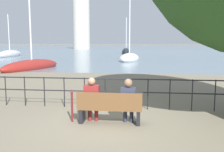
{
  "coord_description": "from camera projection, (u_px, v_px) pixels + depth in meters",
  "views": [
    {
      "loc": [
        0.84,
        -6.7,
        2.22
      ],
      "look_at": [
        0.0,
        0.5,
        1.26
      ],
      "focal_mm": 40.0,
      "sensor_mm": 36.0,
      "label": 1
    }
  ],
  "objects": [
    {
      "name": "seated_person_left",
      "position": [
        92.0,
        98.0,
        6.96
      ],
      "size": [
        0.42,
        0.35,
        1.28
      ],
      "color": "maroon",
      "rests_on": "ground_plane"
    },
    {
      "name": "sailboat_2",
      "position": [
        129.0,
        58.0,
        31.25
      ],
      "size": [
        3.0,
        6.07,
        12.11
      ],
      "rotation": [
        0.0,
        0.0,
        -0.14
      ],
      "color": "white",
      "rests_on": "ground_plane"
    },
    {
      "name": "sailboat_0",
      "position": [
        126.0,
        52.0,
        50.67
      ],
      "size": [
        1.97,
        5.16,
        7.81
      ],
      "rotation": [
        0.0,
        0.0,
        0.05
      ],
      "color": "black",
      "rests_on": "ground_plane"
    },
    {
      "name": "sailboat_3",
      "position": [
        32.0,
        66.0,
        21.29
      ],
      "size": [
        3.41,
        6.98,
        7.46
      ],
      "rotation": [
        0.0,
        0.0,
        -0.28
      ],
      "color": "maroon",
      "rests_on": "ground_plane"
    },
    {
      "name": "seated_person_right",
      "position": [
        128.0,
        99.0,
        6.85
      ],
      "size": [
        0.4,
        0.35,
        1.26
      ],
      "color": "#2D3347",
      "rests_on": "ground_plane"
    },
    {
      "name": "promenade_railing",
      "position": [
        116.0,
        88.0,
        8.45
      ],
      "size": [
        15.19,
        0.04,
        1.05
      ],
      "color": "black",
      "rests_on": "ground_plane"
    },
    {
      "name": "closed_umbrella",
      "position": [
        72.0,
        104.0,
        7.04
      ],
      "size": [
        0.09,
        0.09,
        0.94
      ],
      "color": "maroon",
      "rests_on": "ground_plane"
    },
    {
      "name": "sailboat_4",
      "position": [
        10.0,
        54.0,
        41.6
      ],
      "size": [
        2.92,
        8.63,
        7.35
      ],
      "rotation": [
        0.0,
        0.0,
        0.11
      ],
      "color": "silver",
      "rests_on": "ground_plane"
    },
    {
      "name": "park_bench",
      "position": [
        110.0,
        109.0,
        6.87
      ],
      "size": [
        1.78,
        0.45,
        0.9
      ],
      "color": "brown",
      "rests_on": "ground_plane"
    },
    {
      "name": "harbor_water",
      "position": [
        140.0,
        46.0,
        165.98
      ],
      "size": [
        600.0,
        300.0,
        0.01
      ],
      "color": "slate",
      "rests_on": "ground_plane"
    },
    {
      "name": "harbor_lighthouse",
      "position": [
        81.0,
        15.0,
        92.15
      ],
      "size": [
        6.28,
        6.28,
        27.07
      ],
      "color": "beige",
      "rests_on": "ground_plane"
    },
    {
      "name": "ground_plane",
      "position": [
        110.0,
        123.0,
        6.98
      ],
      "size": [
        1000.0,
        1000.0,
        0.0
      ],
      "primitive_type": "plane",
      "color": "#7A705B"
    }
  ]
}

